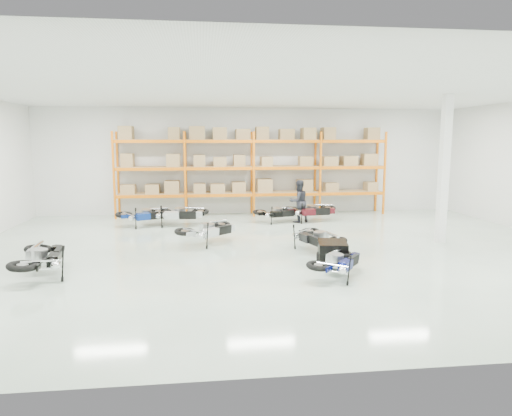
{
  "coord_description": "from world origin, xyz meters",
  "views": [
    {
      "loc": [
        -2.11,
        -12.61,
        3.12
      ],
      "look_at": [
        -0.5,
        0.99,
        1.1
      ],
      "focal_mm": 32.0,
      "sensor_mm": 36.0,
      "label": 1
    }
  ],
  "objects": [
    {
      "name": "room",
      "position": [
        0.0,
        0.0,
        2.25
      ],
      "size": [
        18.0,
        18.0,
        18.0
      ],
      "color": "silver",
      "rests_on": "ground"
    },
    {
      "name": "pallet_rack",
      "position": [
        -0.0,
        6.45,
        2.26
      ],
      "size": [
        11.28,
        0.98,
        3.62
      ],
      "color": "orange",
      "rests_on": "ground"
    },
    {
      "name": "structural_column",
      "position": [
        5.2,
        0.5,
        2.25
      ],
      "size": [
        0.25,
        0.25,
        4.5
      ],
      "primitive_type": "cube",
      "color": "white",
      "rests_on": "ground"
    },
    {
      "name": "moto_blue_centre",
      "position": [
        0.96,
        -2.73,
        0.48
      ],
      "size": [
        1.61,
        1.73,
        1.03
      ],
      "primitive_type": null,
      "rotation": [
        0.0,
        -0.09,
        2.46
      ],
      "color": "#070D4B",
      "rests_on": "ground"
    },
    {
      "name": "moto_silver_left",
      "position": [
        -1.94,
        1.12,
        0.55
      ],
      "size": [
        1.95,
        1.86,
        1.17
      ],
      "primitive_type": null,
      "rotation": [
        0.0,
        -0.09,
        2.29
      ],
      "color": "silver",
      "rests_on": "ground"
    },
    {
      "name": "moto_black_far_left",
      "position": [
        -5.82,
        -1.86,
        0.58
      ],
      "size": [
        1.19,
        2.01,
        1.23
      ],
      "primitive_type": null,
      "rotation": [
        0.0,
        -0.09,
        3.27
      ],
      "color": "black",
      "rests_on": "ground"
    },
    {
      "name": "moto_touring_right",
      "position": [
        1.1,
        -0.19,
        0.51
      ],
      "size": [
        1.31,
        1.86,
        1.09
      ],
      "primitive_type": null,
      "rotation": [
        0.0,
        -0.09,
        0.31
      ],
      "color": "black",
      "rests_on": "ground"
    },
    {
      "name": "trailer",
      "position": [
        1.1,
        -1.79,
        0.36
      ],
      "size": [
        0.87,
        1.53,
        0.62
      ],
      "rotation": [
        0.0,
        0.0,
        -0.2
      ],
      "color": "black",
      "rests_on": "ground"
    },
    {
      "name": "moto_back_a",
      "position": [
        -4.21,
        4.34,
        0.55
      ],
      "size": [
        2.0,
        1.51,
        1.16
      ],
      "primitive_type": null,
      "rotation": [
        0.0,
        -0.09,
        1.96
      ],
      "color": "navy",
      "rests_on": "ground"
    },
    {
      "name": "moto_back_b",
      "position": [
        -3.01,
        4.31,
        0.58
      ],
      "size": [
        1.99,
        1.13,
        1.23
      ],
      "primitive_type": null,
      "rotation": [
        0.0,
        -0.09,
        1.47
      ],
      "color": "#B8BBC3",
      "rests_on": "ground"
    },
    {
      "name": "moto_back_c",
      "position": [
        0.75,
        4.54,
        0.49
      ],
      "size": [
        1.75,
        1.18,
        1.04
      ],
      "primitive_type": null,
      "rotation": [
        0.0,
        -0.09,
        1.83
      ],
      "color": "black",
      "rests_on": "ground"
    },
    {
      "name": "moto_back_d",
      "position": [
        2.08,
        4.59,
        0.57
      ],
      "size": [
        1.91,
        1.04,
        1.2
      ],
      "primitive_type": null,
      "rotation": [
        0.0,
        -0.09,
        1.64
      ],
      "color": "#460E15",
      "rests_on": "ground"
    },
    {
      "name": "person_back",
      "position": [
        1.55,
        4.44,
        0.82
      ],
      "size": [
        0.96,
        0.85,
        1.63
      ],
      "primitive_type": "imported",
      "rotation": [
        0.0,
        0.0,
        3.49
      ],
      "color": "#212129",
      "rests_on": "ground"
    }
  ]
}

